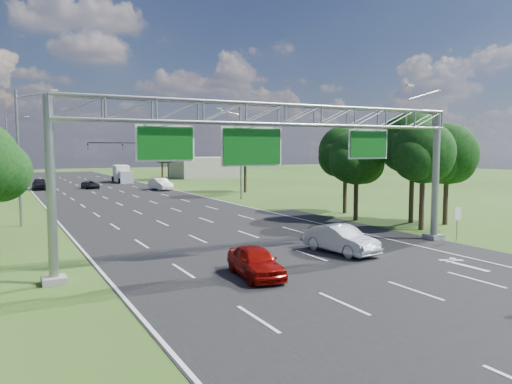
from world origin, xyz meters
TOP-DOWN VIEW (x-y plane):
  - ground at (0.00, 30.00)m, footprint 220.00×220.00m
  - road at (0.00, 30.00)m, footprint 18.00×180.00m
  - road_flare at (10.20, 14.00)m, footprint 3.00×30.00m
  - sign_gantry at (0.33, 12.00)m, footprint 23.50×1.00m
  - regulatory_sign at (12.40, 10.98)m, footprint 0.60×0.08m
  - traffic_signal at (7.48, 65.00)m, footprint 12.21×0.24m
  - streetlight_l_near at (-11.30, 30.00)m, footprint 2.97×0.22m
  - streetlight_l_far at (-11.30, 65.00)m, footprint 2.97×0.22m
  - streetlight_r_mid at (11.30, 40.00)m, footprint 2.97×0.22m
  - tree_cluster_right at (14.80, 19.19)m, footprint 9.91×14.60m
  - tree_verge_rd at (16.08, 48.04)m, footprint 5.76×4.80m
  - tree_verge_re at (14.08, 78.04)m, footprint 5.76×4.80m
  - building_right at (24.00, 82.00)m, footprint 12.00×9.00m
  - red_coupe at (-2.87, 8.97)m, footprint 2.14×4.30m
  - silver_sedan at (3.68, 11.36)m, footprint 2.21×4.80m
  - car_queue_b at (-0.99, 63.77)m, footprint 2.21×4.21m
  - car_queue_c at (-7.59, 65.01)m, footprint 1.95×4.76m
  - car_queue_d at (7.20, 56.68)m, footprint 2.31×5.17m
  - box_truck at (6.08, 75.16)m, footprint 2.68×7.77m

SIDE VIEW (x-z plane):
  - ground at x=0.00m, z-range 0.00..0.00m
  - road at x=0.00m, z-range -0.01..0.01m
  - road_flare at x=10.20m, z-range -0.01..0.01m
  - car_queue_b at x=-0.99m, z-range 0.00..1.13m
  - red_coupe at x=-2.87m, z-range 0.00..1.41m
  - silver_sedan at x=3.68m, z-range 0.00..1.53m
  - car_queue_c at x=-7.59m, z-range 0.00..1.61m
  - car_queue_d at x=7.20m, z-range 0.00..1.65m
  - box_truck at x=6.08m, z-range -0.06..2.82m
  - regulatory_sign at x=12.40m, z-range 0.46..2.56m
  - building_right at x=24.00m, z-range 0.00..4.00m
  - traffic_signal at x=7.48m, z-range 1.67..8.67m
  - tree_verge_re at x=14.08m, z-range 1.28..9.12m
  - tree_cluster_right at x=14.80m, z-range 0.97..9.65m
  - streetlight_l_near at x=-11.30m, z-range 0.50..10.66m
  - streetlight_l_far at x=-11.30m, z-range 0.50..10.66m
  - streetlight_r_mid at x=11.30m, z-range 0.50..10.66m
  - tree_verge_rd at x=16.08m, z-range 1.49..9.77m
  - sign_gantry at x=0.33m, z-range 2.11..11.67m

